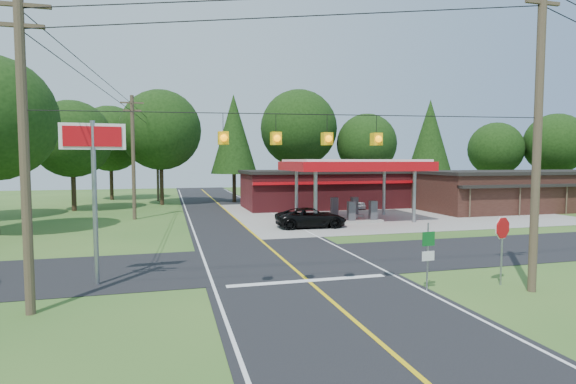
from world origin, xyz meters
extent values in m
plane|color=#2F5C20|center=(0.00, 0.00, 0.00)|extent=(120.00, 120.00, 0.00)
cube|color=black|center=(0.00, 0.00, 0.01)|extent=(8.00, 120.00, 0.02)
cube|color=black|center=(0.00, 0.00, 0.01)|extent=(70.00, 7.00, 0.02)
cube|color=yellow|center=(0.00, 0.00, 0.03)|extent=(0.15, 110.00, 0.00)
cylinder|color=gray|center=(5.00, 10.50, 2.10)|extent=(0.28, 0.28, 4.20)
cylinder|color=gray|center=(5.00, 15.50, 2.10)|extent=(0.28, 0.28, 4.20)
cylinder|color=gray|center=(13.00, 10.50, 2.10)|extent=(0.28, 0.28, 4.20)
cylinder|color=gray|center=(13.00, 15.50, 2.10)|extent=(0.28, 0.28, 4.20)
cube|color=red|center=(9.00, 13.00, 4.35)|extent=(10.60, 7.40, 0.70)
cube|color=white|center=(9.00, 13.00, 4.75)|extent=(10.00, 7.00, 0.25)
cube|color=#9E9B93|center=(9.00, 11.20, 0.13)|extent=(3.20, 0.90, 0.22)
cube|color=#3F3F44|center=(8.10, 11.20, 0.95)|extent=(0.55, 0.45, 1.50)
cube|color=#3F3F44|center=(9.90, 11.20, 0.95)|extent=(0.55, 0.45, 1.50)
cube|color=#9E9B93|center=(9.00, 14.80, 0.13)|extent=(3.20, 0.90, 0.22)
cube|color=#3F3F44|center=(8.10, 14.80, 0.95)|extent=(0.55, 0.45, 1.50)
cube|color=#3F3F44|center=(9.90, 14.80, 0.95)|extent=(0.55, 0.45, 1.50)
cube|color=maroon|center=(10.00, 23.00, 1.75)|extent=(16.00, 7.00, 3.50)
cube|color=black|center=(10.00, 23.00, 3.65)|extent=(16.40, 7.40, 0.30)
cube|color=red|center=(10.00, 19.40, 2.70)|extent=(16.00, 0.50, 0.25)
cube|color=#331A15|center=(28.00, 16.00, 1.75)|extent=(20.00, 8.00, 3.50)
cube|color=black|center=(28.00, 16.00, 3.65)|extent=(20.40, 8.40, 0.30)
cube|color=black|center=(28.00, 11.80, 2.60)|extent=(20.00, 0.70, 0.25)
cylinder|color=#473828|center=(7.50, -7.00, 5.75)|extent=(0.30, 0.30, 11.50)
cube|color=#473828|center=(7.50, -7.00, 10.30)|extent=(1.40, 0.12, 0.12)
cylinder|color=#473828|center=(-9.50, -5.00, 5.00)|extent=(0.30, 0.30, 10.00)
cube|color=#473828|center=(-9.50, -5.00, 9.40)|extent=(1.80, 0.12, 0.12)
cube|color=#473828|center=(-9.50, -5.00, 8.80)|extent=(1.40, 0.12, 0.12)
cylinder|color=#473828|center=(-8.00, 18.00, 5.00)|extent=(0.30, 0.30, 10.00)
cube|color=#473828|center=(-8.00, 18.00, 9.40)|extent=(1.80, 0.12, 0.12)
cube|color=#473828|center=(-8.00, 18.00, 8.80)|extent=(1.40, 0.12, 0.12)
cylinder|color=#473828|center=(-6.50, 35.00, 4.75)|extent=(0.30, 0.30, 9.50)
cube|color=yellow|center=(-3.55, -5.70, 5.50)|extent=(0.32, 0.32, 0.42)
cube|color=yellow|center=(-1.85, -5.90, 5.50)|extent=(0.32, 0.32, 0.42)
cube|color=yellow|center=(-0.15, -6.10, 5.50)|extent=(0.32, 0.32, 0.42)
cube|color=yellow|center=(1.55, -6.30, 5.50)|extent=(0.32, 0.32, 0.42)
cylinder|color=#332316|center=(-14.00, 26.00, 1.98)|extent=(0.44, 0.44, 3.96)
sphere|color=black|center=(-14.00, 26.00, 6.82)|extent=(7.26, 7.26, 7.26)
cylinder|color=#332316|center=(-6.00, 30.00, 2.34)|extent=(0.44, 0.44, 4.68)
sphere|color=black|center=(-6.00, 30.00, 8.06)|extent=(8.58, 8.58, 8.58)
cylinder|color=#332316|center=(2.00, 31.00, 2.16)|extent=(0.44, 0.44, 4.32)
cone|color=black|center=(2.00, 31.00, 7.80)|extent=(5.28, 5.28, 9.00)
cylinder|color=#332316|center=(10.00, 32.00, 2.52)|extent=(0.44, 0.44, 5.04)
sphere|color=black|center=(10.00, 32.00, 8.68)|extent=(9.24, 9.24, 9.24)
cylinder|color=#332316|center=(18.00, 30.00, 1.98)|extent=(0.44, 0.44, 3.96)
sphere|color=black|center=(18.00, 30.00, 6.82)|extent=(7.26, 7.26, 7.26)
cylinder|color=#332316|center=(26.00, 29.00, 2.16)|extent=(0.44, 0.44, 4.32)
cone|color=black|center=(26.00, 29.00, 7.80)|extent=(5.28, 5.28, 9.00)
cylinder|color=#332316|center=(34.00, 27.00, 1.80)|extent=(0.44, 0.44, 3.60)
sphere|color=black|center=(34.00, 27.00, 6.20)|extent=(6.60, 6.60, 6.60)
cylinder|color=#332316|center=(40.00, 24.00, 1.98)|extent=(0.44, 0.44, 3.96)
sphere|color=black|center=(40.00, 24.00, 6.82)|extent=(7.26, 7.26, 7.26)
cylinder|color=#332316|center=(-12.00, 38.00, 2.16)|extent=(0.44, 0.44, 4.32)
sphere|color=black|center=(-12.00, 38.00, 7.44)|extent=(7.92, 7.92, 7.92)
imported|color=black|center=(4.50, 10.00, 0.70)|extent=(5.26, 5.26, 1.41)
imported|color=silver|center=(12.00, 21.00, 0.69)|extent=(4.68, 4.68, 1.37)
cylinder|color=gray|center=(-8.00, -2.00, 3.14)|extent=(0.18, 0.18, 6.28)
cube|color=white|center=(-8.00, -2.00, 5.68)|extent=(2.33, 0.20, 0.99)
cube|color=red|center=(-8.00, -2.05, 5.68)|extent=(2.05, 0.17, 0.76)
cylinder|color=gray|center=(7.00, -6.00, 1.26)|extent=(0.07, 0.07, 2.52)
cylinder|color=gray|center=(3.80, -6.00, 1.26)|extent=(0.06, 0.06, 2.53)
cube|color=#0C591E|center=(3.80, -6.04, 1.95)|extent=(0.52, 0.07, 0.52)
cube|color=white|center=(3.80, -6.04, 1.31)|extent=(0.52, 0.07, 0.34)
camera|label=1|loc=(-5.27, -20.28, 4.77)|focal=28.00mm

